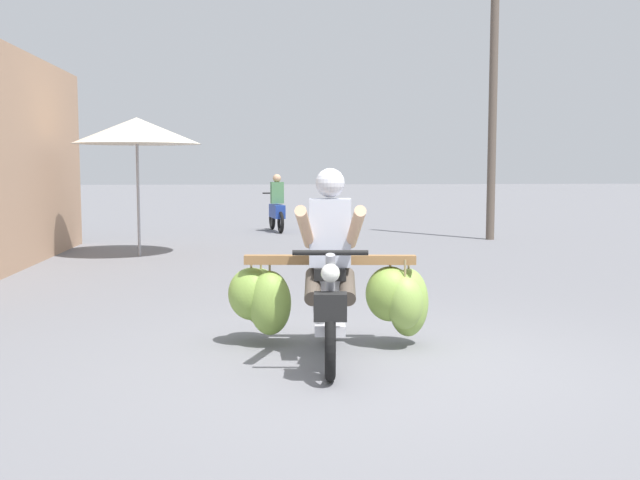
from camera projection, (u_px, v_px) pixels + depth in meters
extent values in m
plane|color=slate|center=(370.00, 366.00, 6.06)|extent=(120.00, 120.00, 0.00)
torus|color=black|center=(330.00, 344.00, 5.63)|extent=(0.13, 0.57, 0.56)
torus|color=black|center=(330.00, 313.00, 6.82)|extent=(0.13, 0.57, 0.56)
cube|color=silver|center=(330.00, 325.00, 6.12)|extent=(0.29, 0.58, 0.08)
cube|color=silver|center=(330.00, 294.00, 6.50)|extent=(0.34, 0.66, 0.36)
cube|color=black|center=(330.00, 270.00, 6.40)|extent=(0.31, 0.62, 0.10)
cylinder|color=gray|center=(330.00, 297.00, 5.65)|extent=(0.10, 0.29, 0.69)
cylinder|color=black|center=(330.00, 253.00, 5.58)|extent=(0.56, 0.09, 0.04)
sphere|color=silver|center=(330.00, 273.00, 5.51)|extent=(0.14, 0.14, 0.14)
cube|color=black|center=(330.00, 307.00, 5.50)|extent=(0.25, 0.18, 0.20)
cube|color=silver|center=(330.00, 304.00, 5.60)|extent=(0.13, 0.29, 0.04)
cube|color=olive|center=(330.00, 260.00, 6.62)|extent=(1.50, 0.24, 0.08)
cube|color=olive|center=(330.00, 261.00, 6.81)|extent=(1.35, 0.20, 0.06)
ellipsoid|color=#83A646|center=(270.00, 303.00, 6.69)|extent=(0.40, 0.37, 0.57)
cylinder|color=#998459|center=(270.00, 266.00, 6.65)|extent=(0.02, 0.02, 0.14)
ellipsoid|color=#81A544|center=(252.00, 294.00, 6.76)|extent=(0.48, 0.45, 0.47)
cylinder|color=#998459|center=(251.00, 264.00, 6.73)|extent=(0.02, 0.02, 0.12)
ellipsoid|color=#8AAE4D|center=(405.00, 303.00, 6.57)|extent=(0.33, 0.30, 0.46)
cylinder|color=#998459|center=(405.00, 270.00, 6.54)|extent=(0.02, 0.02, 0.18)
ellipsoid|color=#8CAF4F|center=(261.00, 297.00, 6.95)|extent=(0.37, 0.33, 0.53)
cylinder|color=#998459|center=(261.00, 263.00, 6.91)|extent=(0.02, 0.02, 0.16)
ellipsoid|color=#89AD4C|center=(408.00, 303.00, 6.75)|extent=(0.37, 0.34, 0.61)
cylinder|color=#998459|center=(409.00, 265.00, 6.72)|extent=(0.02, 0.02, 0.13)
ellipsoid|color=#80A443|center=(390.00, 294.00, 6.67)|extent=(0.53, 0.50, 0.49)
cylinder|color=#998459|center=(390.00, 264.00, 6.64)|extent=(0.02, 0.02, 0.10)
cube|color=#B2B7C6|center=(330.00, 233.00, 6.25)|extent=(0.36, 0.25, 0.56)
sphere|color=silver|center=(330.00, 183.00, 6.19)|extent=(0.24, 0.24, 0.24)
cylinder|color=tan|center=(355.00, 228.00, 5.90)|extent=(0.10, 0.72, 0.39)
cylinder|color=tan|center=(305.00, 228.00, 5.91)|extent=(0.21, 0.72, 0.39)
cylinder|color=#4C4238|center=(347.00, 286.00, 6.17)|extent=(0.17, 0.45, 0.27)
cylinder|color=#4C4238|center=(313.00, 286.00, 6.17)|extent=(0.17, 0.45, 0.27)
torus|color=black|center=(272.00, 219.00, 19.07)|extent=(0.16, 0.53, 0.52)
torus|color=black|center=(281.00, 222.00, 18.01)|extent=(0.16, 0.53, 0.52)
cube|color=navy|center=(277.00, 211.00, 18.42)|extent=(0.38, 0.93, 0.32)
cylinder|color=black|center=(272.00, 193.00, 18.96)|extent=(0.50, 0.12, 0.04)
cube|color=#4C7F51|center=(277.00, 193.00, 18.35)|extent=(0.33, 0.25, 0.52)
sphere|color=tan|center=(277.00, 178.00, 18.34)|extent=(0.20, 0.20, 0.20)
cylinder|color=#99999E|center=(138.00, 198.00, 13.39)|extent=(0.05, 0.05, 2.08)
cone|color=beige|center=(137.00, 131.00, 13.27)|extent=(2.24, 2.24, 0.46)
cylinder|color=brown|center=(493.00, 79.00, 16.18)|extent=(0.18, 0.18, 6.88)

